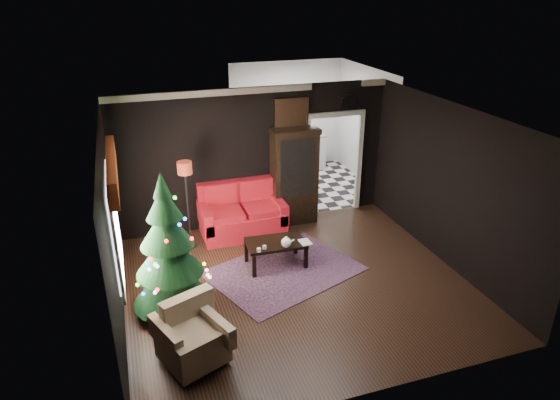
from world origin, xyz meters
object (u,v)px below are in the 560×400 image
object	(u,v)px
curio_cabinet	(294,178)
kitchen_table	(299,177)
floor_lamp	(188,206)
christmas_tree	(168,250)
teapot	(286,242)
wall_clock	(348,102)
loveseat	(242,210)
coffee_table	(276,253)
armchair	(192,334)

from	to	relation	value
curio_cabinet	kitchen_table	world-z (taller)	curio_cabinet
floor_lamp	christmas_tree	size ratio (longest dim) A/B	0.76
teapot	floor_lamp	bearing A→B (deg)	135.01
christmas_tree	wall_clock	bearing A→B (deg)	32.39
teapot	kitchen_table	world-z (taller)	kitchen_table
loveseat	coffee_table	distance (m)	1.40
loveseat	christmas_tree	world-z (taller)	christmas_tree
floor_lamp	coffee_table	size ratio (longest dim) A/B	1.68
wall_clock	kitchen_table	world-z (taller)	wall_clock
floor_lamp	curio_cabinet	bearing A→B (deg)	9.99
curio_cabinet	armchair	xyz separation A→B (m)	(-2.66, -3.56, -0.49)
kitchen_table	christmas_tree	bearing A→B (deg)	-132.22
christmas_tree	armchair	xyz separation A→B (m)	(0.10, -1.22, -0.59)
floor_lamp	wall_clock	bearing A→B (deg)	9.48
christmas_tree	armchair	world-z (taller)	christmas_tree
armchair	teapot	xyz separation A→B (m)	(1.88, 1.74, 0.10)
loveseat	armchair	size ratio (longest dim) A/B	2.14
coffee_table	curio_cabinet	bearing A→B (deg)	60.34
floor_lamp	loveseat	bearing A→B (deg)	9.08
curio_cabinet	teapot	size ratio (longest dim) A/B	9.53
christmas_tree	floor_lamp	bearing A→B (deg)	74.07
curio_cabinet	teapot	distance (m)	2.02
curio_cabinet	wall_clock	size ratio (longest dim) A/B	5.94
loveseat	christmas_tree	xyz separation A→B (m)	(-1.62, -2.12, 0.55)
loveseat	armchair	xyz separation A→B (m)	(-1.51, -3.34, -0.04)
christmas_tree	teapot	distance (m)	2.11
wall_clock	kitchen_table	bearing A→B (deg)	113.75
wall_clock	loveseat	bearing A→B (deg)	-170.34
curio_cabinet	kitchen_table	xyz separation A→B (m)	(0.65, 1.43, -0.57)
christmas_tree	coffee_table	world-z (taller)	christmas_tree
curio_cabinet	floor_lamp	size ratio (longest dim) A/B	1.12
wall_clock	teapot	bearing A→B (deg)	-134.87
curio_cabinet	kitchen_table	distance (m)	1.67
curio_cabinet	floor_lamp	distance (m)	2.25
curio_cabinet	teapot	bearing A→B (deg)	-113.42
christmas_tree	teapot	world-z (taller)	christmas_tree
coffee_table	christmas_tree	bearing A→B (deg)	-157.86
loveseat	curio_cabinet	size ratio (longest dim) A/B	0.89
teapot	loveseat	bearing A→B (deg)	102.82
coffee_table	armchair	bearing A→B (deg)	-131.72
armchair	teapot	bearing A→B (deg)	20.73
christmas_tree	teapot	bearing A→B (deg)	14.74
curio_cabinet	christmas_tree	distance (m)	3.63
curio_cabinet	teapot	world-z (taller)	curio_cabinet
loveseat	wall_clock	bearing A→B (deg)	9.66
christmas_tree	coffee_table	distance (m)	2.18
coffee_table	kitchen_table	xyz separation A→B (m)	(1.55, 3.01, 0.13)
floor_lamp	wall_clock	size ratio (longest dim) A/B	5.31
wall_clock	armchair	bearing A→B (deg)	-135.96
loveseat	teapot	xyz separation A→B (m)	(0.36, -1.60, 0.06)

